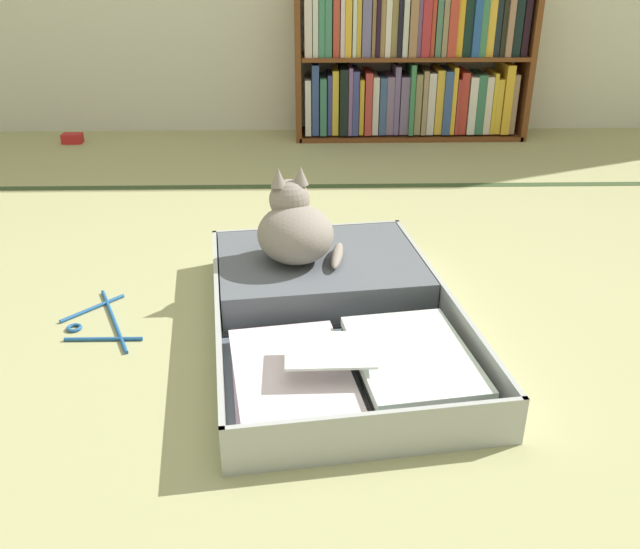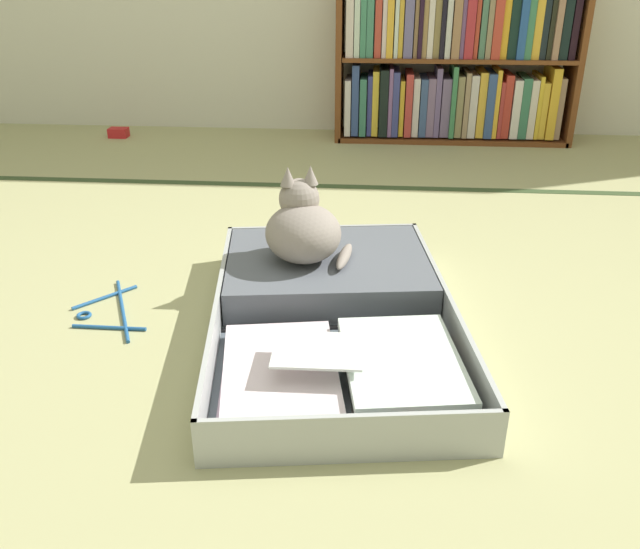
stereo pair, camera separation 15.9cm
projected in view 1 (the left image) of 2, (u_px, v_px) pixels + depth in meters
ground_plane at (295, 366)px, 1.61m from camera, size 10.00×10.00×0.00m
tatami_border at (298, 186)px, 2.86m from camera, size 4.80×0.05×0.00m
bookshelf at (412, 60)px, 3.47m from camera, size 1.22×0.28×0.84m
open_suitcase at (331, 303)px, 1.81m from camera, size 0.73×1.06×0.11m
black_cat at (294, 229)px, 1.87m from camera, size 0.28×0.28×0.26m
clothes_hanger at (100, 322)px, 1.79m from camera, size 0.25×0.34×0.01m
small_red_pouch at (72, 138)px, 3.50m from camera, size 0.10×0.07×0.05m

